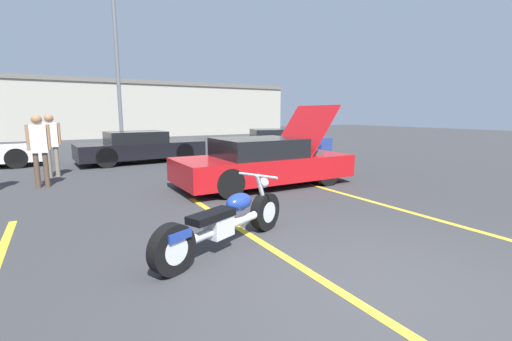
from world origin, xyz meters
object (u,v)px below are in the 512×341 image
light_pole (119,58)px  parked_car_mid_right_row (140,147)px  parked_car_right_row (278,142)px  spectator_by_show_car (39,144)px  spectator_far_lot (51,140)px  motorcycle (225,222)px  show_car_hood_open (264,162)px

light_pole → parked_car_mid_right_row: size_ratio=1.75×
parked_car_right_row → spectator_by_show_car: size_ratio=2.67×
parked_car_right_row → spectator_far_lot: 9.04m
parked_car_mid_right_row → spectator_by_show_car: (-3.12, -3.47, 0.52)m
motorcycle → show_car_hood_open: bearing=27.4°
parked_car_right_row → parked_car_mid_right_row: parked_car_mid_right_row is taller
parked_car_mid_right_row → spectator_by_show_car: bearing=-136.2°
light_pole → motorcycle: 14.47m
show_car_hood_open → motorcycle: bearing=-128.5°
parked_car_mid_right_row → spectator_far_lot: spectator_far_lot is taller
motorcycle → parked_car_mid_right_row: (0.81, 9.40, 0.20)m
light_pole → parked_car_right_row: light_pole is taller
spectator_far_lot → spectator_by_show_car: bearing=-98.9°
parked_car_mid_right_row → light_pole: bearing=84.2°
light_pole → spectator_far_lot: (-3.00, -6.39, -3.38)m
parked_car_mid_right_row → parked_car_right_row: bearing=-8.4°
light_pole → parked_car_right_row: size_ratio=1.69×
motorcycle → show_car_hood_open: 4.31m
show_car_hood_open → spectator_by_show_car: bearing=152.7°
show_car_hood_open → spectator_by_show_car: size_ratio=2.49×
light_pole → spectator_far_lot: bearing=-115.1°
show_car_hood_open → spectator_by_show_car: show_car_hood_open is taller
motorcycle → show_car_hood_open: size_ratio=0.52×
parked_car_right_row → spectator_far_lot: size_ratio=2.65×
light_pole → parked_car_mid_right_row: 5.91m
parked_car_right_row → parked_car_mid_right_row: 6.04m
spectator_by_show_car → spectator_far_lot: (0.24, 1.52, 0.01)m
spectator_far_lot → parked_car_mid_right_row: bearing=34.1°
light_pole → parked_car_mid_right_row: bearing=-91.5°
parked_car_right_row → light_pole: bearing=158.8°
parked_car_right_row → parked_car_mid_right_row: bearing=-165.7°
light_pole → show_car_hood_open: light_pole is taller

